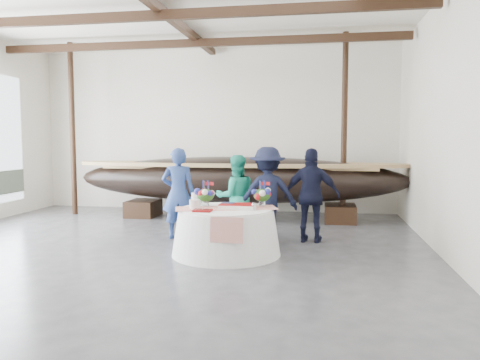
# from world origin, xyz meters

# --- Properties ---
(floor) EXTENTS (10.00, 12.00, 0.01)m
(floor) POSITION_xyz_m (0.00, 0.00, 0.00)
(floor) COLOR #3D3D42
(floor) RESTS_ON ground
(wall_back) EXTENTS (10.00, 0.02, 4.50)m
(wall_back) POSITION_xyz_m (0.00, 6.00, 2.25)
(wall_back) COLOR silver
(wall_back) RESTS_ON ground
(wall_right) EXTENTS (0.02, 12.00, 4.50)m
(wall_right) POSITION_xyz_m (5.00, 0.00, 2.25)
(wall_right) COLOR silver
(wall_right) RESTS_ON ground
(pavilion_structure) EXTENTS (9.80, 11.76, 4.50)m
(pavilion_structure) POSITION_xyz_m (0.00, 0.79, 4.00)
(pavilion_structure) COLOR black
(pavilion_structure) RESTS_ON ground
(longboat_display) EXTENTS (8.36, 1.67, 1.57)m
(longboat_display) POSITION_xyz_m (0.93, 4.57, 1.00)
(longboat_display) COLOR black
(longboat_display) RESTS_ON ground
(banquet_table) EXTENTS (1.88, 1.88, 0.81)m
(banquet_table) POSITION_xyz_m (1.36, 0.97, 0.40)
(banquet_table) COLOR white
(banquet_table) RESTS_ON ground
(tabletop_items) EXTENTS (1.83, 1.06, 0.40)m
(tabletop_items) POSITION_xyz_m (1.38, 1.13, 0.96)
(tabletop_items) COLOR red
(tabletop_items) RESTS_ON banquet_table
(guest_woman_blue) EXTENTS (0.74, 0.55, 1.83)m
(guest_woman_blue) POSITION_xyz_m (0.15, 2.09, 0.92)
(guest_woman_blue) COLOR navy
(guest_woman_blue) RESTS_ON ground
(guest_woman_teal) EXTENTS (0.99, 0.89, 1.69)m
(guest_woman_teal) POSITION_xyz_m (1.29, 2.29, 0.84)
(guest_woman_teal) COLOR #21AD8E
(guest_woman_teal) RESTS_ON ground
(guest_man_left) EXTENTS (1.32, 0.94, 1.85)m
(guest_man_left) POSITION_xyz_m (1.94, 2.24, 0.92)
(guest_man_left) COLOR black
(guest_man_left) RESTS_ON ground
(guest_man_right) EXTENTS (1.11, 0.55, 1.83)m
(guest_man_right) POSITION_xyz_m (2.80, 2.20, 0.91)
(guest_man_right) COLOR black
(guest_man_right) RESTS_ON ground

